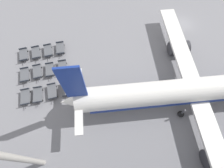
# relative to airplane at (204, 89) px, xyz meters

# --- Properties ---
(ground_plane) EXTENTS (500.00, 500.00, 0.00)m
(ground_plane) POSITION_rel_airplane_xyz_m (-16.78, 4.60, -3.22)
(ground_plane) COLOR gray
(airplane) EXTENTS (37.50, 45.07, 12.59)m
(airplane) POSITION_rel_airplane_xyz_m (0.00, 0.00, 0.00)
(airplane) COLOR white
(airplane) RESTS_ON ground_plane
(baggage_dolly_row_near_col_a) EXTENTS (3.63, 1.77, 0.92)m
(baggage_dolly_row_near_col_a) POSITION_rel_airplane_xyz_m (-14.58, -29.07, -2.75)
(baggage_dolly_row_near_col_a) COLOR #515459
(baggage_dolly_row_near_col_a) RESTS_ON ground_plane
(baggage_dolly_row_near_col_b) EXTENTS (3.61, 1.71, 0.92)m
(baggage_dolly_row_near_col_b) POSITION_rel_airplane_xyz_m (-9.94, -28.72, -2.75)
(baggage_dolly_row_near_col_b) COLOR #515459
(baggage_dolly_row_near_col_b) RESTS_ON ground_plane
(baggage_dolly_row_near_col_c) EXTENTS (3.60, 1.70, 0.92)m
(baggage_dolly_row_near_col_c) POSITION_rel_airplane_xyz_m (-5.51, -28.49, -2.75)
(baggage_dolly_row_near_col_c) COLOR #515459
(baggage_dolly_row_near_col_c) RESTS_ON ground_plane
(baggage_dolly_row_mid_a_col_a) EXTENTS (3.63, 1.80, 0.92)m
(baggage_dolly_row_mid_a_col_a) POSITION_rel_airplane_xyz_m (-14.61, -26.72, -2.75)
(baggage_dolly_row_mid_a_col_a) COLOR #515459
(baggage_dolly_row_mid_a_col_a) RESTS_ON ground_plane
(baggage_dolly_row_mid_a_col_b) EXTENTS (3.63, 1.78, 0.92)m
(baggage_dolly_row_mid_a_col_b) POSITION_rel_airplane_xyz_m (-10.18, -26.48, -2.75)
(baggage_dolly_row_mid_a_col_b) COLOR #515459
(baggage_dolly_row_mid_a_col_b) RESTS_ON ground_plane
(baggage_dolly_row_mid_a_col_c) EXTENTS (3.59, 1.67, 0.92)m
(baggage_dolly_row_mid_a_col_c) POSITION_rel_airplane_xyz_m (-5.48, -26.41, -2.75)
(baggage_dolly_row_mid_a_col_c) COLOR #515459
(baggage_dolly_row_mid_a_col_c) RESTS_ON ground_plane
(baggage_dolly_row_mid_b_col_a) EXTENTS (3.63, 1.78, 0.92)m
(baggage_dolly_row_mid_b_col_a) POSITION_rel_airplane_xyz_m (-14.65, -24.40, -2.75)
(baggage_dolly_row_mid_b_col_a) COLOR #515459
(baggage_dolly_row_mid_b_col_a) RESTS_ON ground_plane
(baggage_dolly_row_mid_b_col_b) EXTENTS (3.58, 1.64, 0.92)m
(baggage_dolly_row_mid_b_col_b) POSITION_rel_airplane_xyz_m (-10.14, -24.22, -2.75)
(baggage_dolly_row_mid_b_col_b) COLOR #515459
(baggage_dolly_row_mid_b_col_b) RESTS_ON ground_plane
(baggage_dolly_row_mid_b_col_c) EXTENTS (3.61, 1.73, 0.92)m
(baggage_dolly_row_mid_b_col_c) POSITION_rel_airplane_xyz_m (-5.67, -23.98, -2.75)
(baggage_dolly_row_mid_b_col_c) COLOR #515459
(baggage_dolly_row_mid_b_col_c) RESTS_ON ground_plane
(baggage_dolly_row_far_col_a) EXTENTS (3.59, 1.66, 0.92)m
(baggage_dolly_row_far_col_a) POSITION_rel_airplane_xyz_m (-14.80, -22.04, -2.75)
(baggage_dolly_row_far_col_a) COLOR #515459
(baggage_dolly_row_far_col_a) RESTS_ON ground_plane
(baggage_dolly_row_far_col_b) EXTENTS (3.59, 1.67, 0.92)m
(baggage_dolly_row_far_col_b) POSITION_rel_airplane_xyz_m (-10.27, -21.90, -2.75)
(baggage_dolly_row_far_col_b) COLOR #515459
(baggage_dolly_row_far_col_b) RESTS_ON ground_plane
(baggage_dolly_row_far_col_c) EXTENTS (3.62, 1.77, 0.92)m
(baggage_dolly_row_far_col_c) POSITION_rel_airplane_xyz_m (-5.71, -21.61, -2.75)
(baggage_dolly_row_far_col_c) COLOR #515459
(baggage_dolly_row_far_col_c) RESTS_ON ground_plane
(stand_guidance_stripe) EXTENTS (2.21, 20.12, 0.01)m
(stand_guidance_stripe) POSITION_rel_airplane_xyz_m (-1.59, -9.64, -3.22)
(stand_guidance_stripe) COLOR white
(stand_guidance_stripe) RESTS_ON ground_plane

